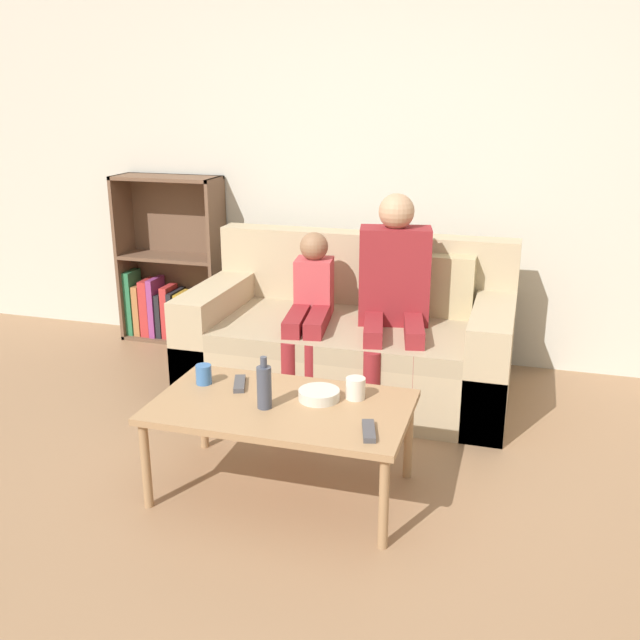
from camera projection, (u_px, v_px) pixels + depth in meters
ground_plane at (251, 565)px, 2.70m from camera, size 22.00×22.00×0.00m
wall_back at (387, 158)px, 4.52m from camera, size 12.00×0.06×2.60m
couch at (352, 343)px, 4.20m from camera, size 1.84×0.95×0.89m
bookshelf at (169, 277)px, 5.06m from camera, size 0.74×0.28×1.16m
coffee_table at (281, 412)px, 3.08m from camera, size 1.11×0.64×0.43m
person_adult at (394, 287)px, 3.93m from camera, size 0.47×0.70×1.18m
person_child at (310, 308)px, 4.03m from camera, size 0.30×0.67×0.94m
cup_near at (356, 388)px, 3.11m from camera, size 0.09×0.09×0.09m
cup_far at (204, 374)px, 3.27m from camera, size 0.07×0.07×0.09m
tv_remote_0 at (369, 431)px, 2.80m from camera, size 0.09×0.18×0.02m
tv_remote_1 at (240, 384)px, 3.25m from camera, size 0.10×0.18×0.02m
snack_bowl at (319, 395)px, 3.11m from camera, size 0.18×0.18×0.05m
bottle at (264, 386)px, 3.00m from camera, size 0.06×0.06×0.23m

